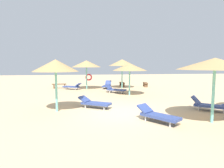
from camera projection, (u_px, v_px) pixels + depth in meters
name	position (u px, v px, depth m)	size (l,w,h in m)	color
ground_plane	(121.00, 112.00, 9.87)	(80.00, 80.00, 0.00)	#D1B284
parasol_0	(215.00, 64.00, 7.82)	(3.12, 3.12, 2.77)	#6BC6BC
parasol_1	(56.00, 66.00, 9.78)	(2.37, 2.37, 2.77)	#6BC6BC
parasol_2	(130.00, 67.00, 15.19)	(2.79, 2.79, 2.62)	#6BC6BC
parasol_3	(122.00, 63.00, 19.78)	(2.85, 2.85, 3.09)	#6BC6BC
parasol_5	(86.00, 64.00, 19.13)	(3.00, 3.00, 2.96)	#6BC6BC
lounger_0	(209.00, 105.00, 10.16)	(1.79, 1.76, 0.76)	#33478C
lounger_1	(94.00, 103.00, 10.83)	(1.95, 1.56, 0.65)	#33478C
lounger_2	(115.00, 89.00, 16.84)	(1.90, 1.61, 0.74)	#33478C
lounger_3	(107.00, 85.00, 20.14)	(1.26, 1.96, 0.80)	#33478C
lounger_5	(72.00, 86.00, 19.15)	(1.97, 1.48, 0.69)	#33478C
lounger_6	(157.00, 115.00, 8.14)	(1.60, 1.93, 0.67)	#33478C
bench_0	(122.00, 84.00, 21.82)	(0.42, 1.51, 0.49)	brown
bench_1	(145.00, 84.00, 21.63)	(0.67, 1.55, 0.49)	brown
bench_2	(59.00, 85.00, 20.13)	(1.52, 0.50, 0.49)	brown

